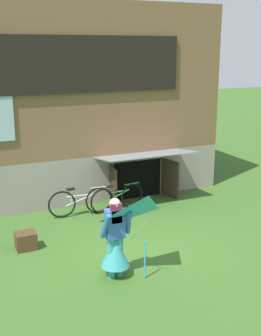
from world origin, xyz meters
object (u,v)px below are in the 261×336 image
at_px(person, 115,244).
at_px(bicycle_green, 117,197).
at_px(kite, 149,219).
at_px(wooden_crate, 26,241).
at_px(bicycle_silver, 80,202).

distance_m(person, bicycle_green, 3.43).
bearing_deg(person, kite, -53.68).
height_order(bicycle_green, wooden_crate, bicycle_green).
bearing_deg(kite, wooden_crate, 124.99).
height_order(kite, wooden_crate, kite).
bearing_deg(person, bicycle_green, 67.60).
bearing_deg(bicycle_silver, person, -91.88).
bearing_deg(wooden_crate, kite, -55.01).
relative_size(kite, bicycle_green, 1.04).
bearing_deg(bicycle_silver, wooden_crate, -135.71).
distance_m(bicycle_green, wooden_crate, 2.93).
xyz_separation_m(person, kite, (0.39, -0.55, 0.62)).
distance_m(person, kite, 0.91).
bearing_deg(bicycle_silver, bicycle_green, 3.62).
relative_size(person, bicycle_green, 0.99).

